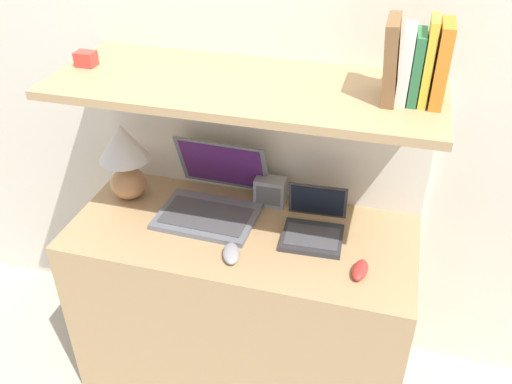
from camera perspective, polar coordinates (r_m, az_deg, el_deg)
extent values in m
cube|color=silver|center=(2.06, 1.01, 11.25)|extent=(6.00, 0.05, 2.40)
cube|color=tan|center=(2.24, -1.45, -11.92)|extent=(1.27, 0.56, 0.76)
cube|color=silver|center=(2.29, 0.60, -2.18)|extent=(1.27, 0.04, 1.29)
cube|color=tan|center=(1.78, -1.23, 11.04)|extent=(1.27, 0.50, 0.03)
ellipsoid|color=#B27A4C|center=(2.21, -13.26, 0.90)|extent=(0.14, 0.14, 0.12)
cylinder|color=tan|center=(2.16, -13.54, 2.84)|extent=(0.02, 0.02, 0.05)
cone|color=silver|center=(2.12, -13.89, 5.12)|extent=(0.20, 0.20, 0.14)
cube|color=slate|center=(2.06, -5.15, -2.56)|extent=(0.37, 0.27, 0.02)
cube|color=#47474C|center=(2.04, -5.27, -2.47)|extent=(0.33, 0.19, 0.00)
cube|color=slate|center=(2.13, -3.54, 2.91)|extent=(0.37, 0.11, 0.24)
cube|color=#4C1E60|center=(2.12, -3.58, 2.89)|extent=(0.33, 0.09, 0.21)
cube|color=#333338|center=(1.95, 5.93, -4.82)|extent=(0.22, 0.19, 0.02)
cube|color=#47474C|center=(1.94, 5.92, -4.68)|extent=(0.20, 0.14, 0.00)
cube|color=#333338|center=(2.00, 6.49, -0.90)|extent=(0.22, 0.06, 0.15)
cube|color=black|center=(1.99, 6.48, -0.95)|extent=(0.20, 0.05, 0.13)
ellipsoid|color=#99999E|center=(1.87, -2.64, -6.46)|extent=(0.09, 0.13, 0.03)
ellipsoid|color=red|center=(1.83, 10.91, -8.05)|extent=(0.06, 0.11, 0.03)
cube|color=gray|center=(2.11, 1.53, 0.07)|extent=(0.12, 0.07, 0.11)
cube|color=#59595B|center=(2.08, 1.28, -0.45)|extent=(0.10, 0.00, 0.08)
cube|color=orange|center=(1.67, 18.95, 12.63)|extent=(0.04, 0.14, 0.24)
cube|color=gold|center=(1.67, 17.72, 13.00)|extent=(0.02, 0.13, 0.25)
cube|color=#2D7042|center=(1.67, 16.59, 12.48)|extent=(0.03, 0.13, 0.20)
cube|color=silver|center=(1.67, 15.48, 12.88)|extent=(0.03, 0.13, 0.22)
cube|color=brown|center=(1.67, 14.08, 13.37)|extent=(0.05, 0.17, 0.24)
cube|color=#CC3D33|center=(1.99, -17.47, 13.23)|extent=(0.07, 0.05, 0.05)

